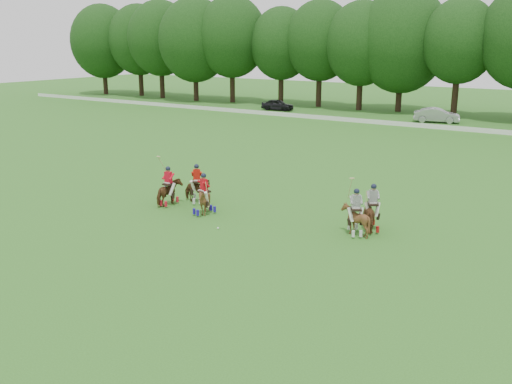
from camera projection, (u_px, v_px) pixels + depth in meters
The scene contains 11 objects.
ground at pixel (163, 236), 25.15m from camera, with size 180.00×180.00×0.00m, color #2D621C.
tree_line at pixel (463, 41), 61.72m from camera, with size 117.98×14.32×14.75m.
boundary_rail at pixel (426, 126), 55.81m from camera, with size 120.00×0.10×0.44m, color white.
car_left at pixel (278, 105), 69.77m from camera, with size 1.60×3.98×1.35m, color black.
car_mid at pixel (437, 115), 59.48m from camera, with size 1.62×4.64×1.53m, color #A2A3A7.
polo_red_a at pixel (169, 192), 29.68m from camera, with size 1.01×1.64×2.62m.
polo_red_b at pixel (197, 189), 30.16m from camera, with size 1.77×1.73×2.10m.
polo_red_c at pixel (204, 200), 28.10m from camera, with size 1.44×1.53×2.10m.
polo_stripe_a at pixel (372, 214), 25.76m from camera, with size 1.57×1.87×2.17m.
polo_stripe_b at pixel (355, 219), 25.17m from camera, with size 1.63×1.67×2.66m.
polo_ball at pixel (218, 228), 26.09m from camera, with size 0.09×0.09×0.09m, color white.
Camera 1 is at (16.44, -17.66, 8.39)m, focal length 40.00 mm.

